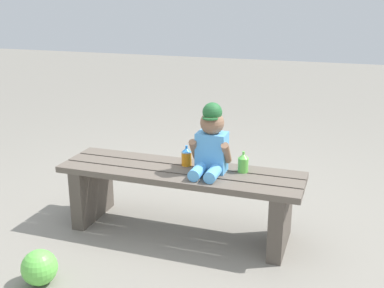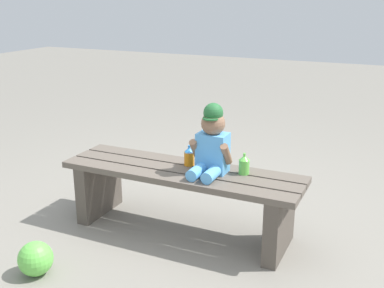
{
  "view_description": "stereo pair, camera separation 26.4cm",
  "coord_description": "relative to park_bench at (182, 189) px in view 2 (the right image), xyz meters",
  "views": [
    {
      "loc": [
        0.9,
        -2.43,
        1.38
      ],
      "look_at": [
        0.09,
        -0.05,
        0.58
      ],
      "focal_mm": 44.29,
      "sensor_mm": 36.0,
      "label": 1
    },
    {
      "loc": [
        1.15,
        -2.33,
        1.38
      ],
      "look_at": [
        0.09,
        -0.05,
        0.58
      ],
      "focal_mm": 44.29,
      "sensor_mm": 36.0,
      "label": 2
    }
  ],
  "objects": [
    {
      "name": "ground_plane",
      "position": [
        0.0,
        -0.0,
        -0.27
      ],
      "size": [
        16.0,
        16.0,
        0.0
      ],
      "primitive_type": "plane",
      "color": "gray"
    },
    {
      "name": "sippy_cup_left",
      "position": [
        0.01,
        0.08,
        0.19
      ],
      "size": [
        0.06,
        0.06,
        0.12
      ],
      "color": "orange",
      "rests_on": "park_bench"
    },
    {
      "name": "child_figure",
      "position": [
        0.18,
        0.02,
        0.31
      ],
      "size": [
        0.23,
        0.27,
        0.4
      ],
      "color": "#59A5E5",
      "rests_on": "park_bench"
    },
    {
      "name": "sippy_cup_right",
      "position": [
        0.36,
        0.08,
        0.19
      ],
      "size": [
        0.06,
        0.06,
        0.12
      ],
      "color": "#66CC4C",
      "rests_on": "park_bench"
    },
    {
      "name": "park_bench",
      "position": [
        0.0,
        0.0,
        0.0
      ],
      "size": [
        1.44,
        0.4,
        0.4
      ],
      "color": "#60564C",
      "rests_on": "ground_plane"
    },
    {
      "name": "toy_ball",
      "position": [
        -0.47,
        -0.74,
        -0.18
      ],
      "size": [
        0.18,
        0.18,
        0.18
      ],
      "primitive_type": "sphere",
      "color": "#66CC4C",
      "rests_on": "ground_plane"
    }
  ]
}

